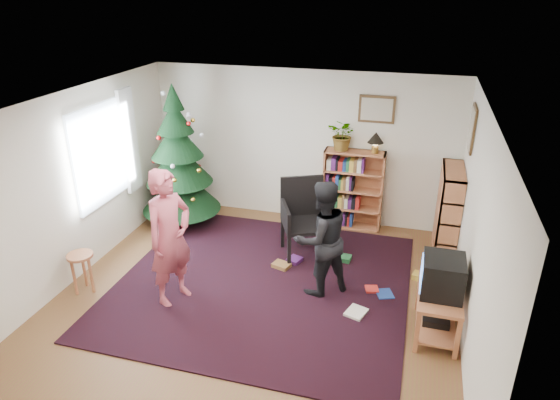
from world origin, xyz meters
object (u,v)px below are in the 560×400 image
(picture_back, at_px, (377,109))
(potted_plant, at_px, (343,135))
(armchair, at_px, (307,214))
(table_lamp, at_px, (376,139))
(picture_right, at_px, (472,128))
(crt_tv, at_px, (442,276))
(person_standing, at_px, (170,238))
(tv_stand, at_px, (438,309))
(person_by_chair, at_px, (321,239))
(stool, at_px, (81,263))
(bookshelf_back, at_px, (353,189))
(christmas_tree, at_px, (179,168))
(bookshelf_right, at_px, (448,210))

(picture_back, xyz_separation_m, potted_plant, (-0.47, -0.14, -0.40))
(armchair, relative_size, table_lamp, 3.47)
(picture_right, distance_m, crt_tv, 2.23)
(picture_back, bearing_deg, person_standing, -127.19)
(tv_stand, relative_size, person_by_chair, 0.56)
(armchair, height_order, stool, armchair)
(bookshelf_back, relative_size, armchair, 1.13)
(potted_plant, bearing_deg, picture_back, 16.06)
(crt_tv, height_order, armchair, armchair)
(stool, bearing_deg, armchair, 34.87)
(crt_tv, height_order, table_lamp, table_lamp)
(stool, bearing_deg, picture_back, 41.47)
(stool, distance_m, potted_plant, 4.19)
(crt_tv, bearing_deg, person_by_chair, 162.18)
(picture_back, relative_size, crt_tv, 1.12)
(christmas_tree, relative_size, tv_stand, 2.71)
(picture_back, xyz_separation_m, stool, (-3.35, -2.96, -1.53))
(crt_tv, xyz_separation_m, stool, (-4.42, -0.37, -0.34))
(armchair, bearing_deg, potted_plant, 48.53)
(bookshelf_right, distance_m, potted_plant, 1.93)
(crt_tv, distance_m, table_lamp, 2.78)
(crt_tv, relative_size, armchair, 0.43)
(bookshelf_back, distance_m, table_lamp, 0.91)
(picture_right, bearing_deg, tv_stand, -97.76)
(picture_right, height_order, table_lamp, picture_right)
(stool, bearing_deg, person_by_chair, 15.70)
(christmas_tree, bearing_deg, crt_tv, -24.35)
(picture_back, height_order, person_standing, picture_back)
(tv_stand, xyz_separation_m, table_lamp, (-1.04, 2.46, 1.20))
(bookshelf_right, bearing_deg, person_standing, 123.97)
(christmas_tree, bearing_deg, person_by_chair, -27.71)
(crt_tv, distance_m, person_standing, 3.20)
(person_standing, bearing_deg, potted_plant, -10.06)
(table_lamp, bearing_deg, stool, -140.11)
(picture_back, height_order, crt_tv, picture_back)
(bookshelf_right, relative_size, person_standing, 0.74)
(table_lamp, bearing_deg, christmas_tree, -168.62)
(bookshelf_right, height_order, person_by_chair, person_by_chair)
(bookshelf_right, height_order, stool, bookshelf_right)
(tv_stand, bearing_deg, picture_back, 112.40)
(christmas_tree, height_order, person_standing, christmas_tree)
(stool, bearing_deg, tv_stand, 4.73)
(armchair, bearing_deg, bookshelf_right, -7.74)
(stool, relative_size, person_by_chair, 0.35)
(stool, bearing_deg, person_standing, 7.34)
(christmas_tree, bearing_deg, picture_right, 0.31)
(armchair, bearing_deg, person_standing, -154.23)
(person_standing, height_order, person_by_chair, person_standing)
(bookshelf_back, bearing_deg, person_by_chair, -93.38)
(picture_right, distance_m, christmas_tree, 4.45)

